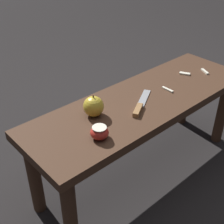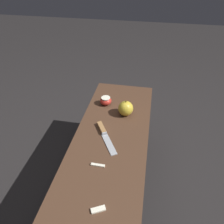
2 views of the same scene
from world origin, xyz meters
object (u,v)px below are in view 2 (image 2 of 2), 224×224
Objects in this scene: apple_whole at (126,108)px; apple_cut at (106,101)px; wooden_bench at (109,154)px; knife at (104,133)px.

apple_whole reaches higher than apple_cut.
wooden_bench is 5.25× the size of knife.
knife is at bearing 9.85° from apple_cut.
wooden_bench is 12.04× the size of apple_whole.
knife is 0.27m from apple_cut.
apple_whole is (-0.19, 0.09, 0.04)m from knife.
knife is at bearing -149.59° from wooden_bench.
knife reaches higher than wooden_bench.
apple_whole is 0.16m from apple_cut.
apple_cut is at bearing -121.15° from apple_whole.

